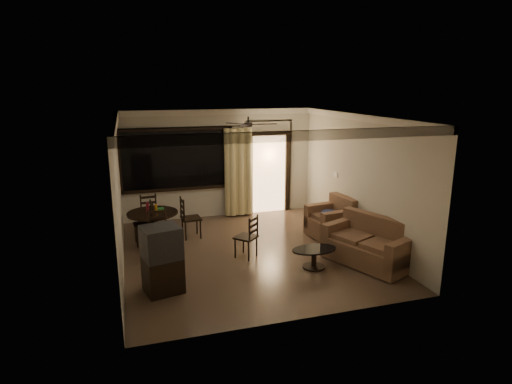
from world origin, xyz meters
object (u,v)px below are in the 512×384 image
object	(u,v)px
armchair	(333,221)
coffee_table	(314,255)
dining_chair_east	(191,225)
dining_chair_south	(160,242)
dining_chair_north	(149,220)
side_chair	(246,245)
dining_chair_west	(145,232)
sofa	(370,246)
dining_table	(153,219)
tv_cabinet	(162,259)

from	to	relation	value
armchair	coffee_table	xyz separation A→B (m)	(-1.13, -1.47, -0.12)
dining_chair_east	armchair	size ratio (longest dim) A/B	0.95
dining_chair_south	dining_chair_north	bearing A→B (deg)	90.00
dining_chair_south	armchair	xyz separation A→B (m)	(3.88, 0.03, 0.07)
dining_chair_south	side_chair	distance (m)	1.76
dining_chair_east	armchair	world-z (taller)	dining_chair_east
dining_chair_west	sofa	xyz separation A→B (m)	(4.15, -2.34, 0.07)
dining_chair_east	sofa	xyz separation A→B (m)	(3.12, -2.47, 0.07)
dining_chair_west	dining_chair_south	xyz separation A→B (m)	(0.26, -0.79, 0.02)
dining_chair_west	dining_chair_north	world-z (taller)	same
armchair	dining_chair_west	bearing A→B (deg)	162.23
dining_chair_south	sofa	distance (m)	4.19
dining_chair_east	side_chair	xyz separation A→B (m)	(0.91, -1.48, -0.02)
dining_table	armchair	distance (m)	4.04
tv_cabinet	sofa	bearing A→B (deg)	-12.58
tv_cabinet	armchair	distance (m)	4.28
dining_chair_west	dining_chair_east	world-z (taller)	same
dining_table	sofa	bearing A→B (deg)	-31.31
coffee_table	side_chair	distance (m)	1.40
dining_chair_south	dining_table	bearing A→B (deg)	89.88
dining_chair_south	sofa	xyz separation A→B (m)	(3.89, -1.55, 0.05)
sofa	coffee_table	xyz separation A→B (m)	(-1.13, 0.11, -0.10)
dining_chair_south	armchair	size ratio (longest dim) A/B	0.95
dining_table	tv_cabinet	xyz separation A→B (m)	(-0.01, -2.44, 0.03)
dining_chair_south	dining_chair_north	distance (m)	1.64
dining_chair_east	side_chair	bearing A→B (deg)	-153.25
dining_chair_north	sofa	xyz separation A→B (m)	(4.02, -3.19, 0.07)
dining_chair_south	coffee_table	size ratio (longest dim) A/B	1.09
armchair	side_chair	world-z (taller)	armchair
tv_cabinet	dining_table	bearing A→B (deg)	76.78
dining_chair_north	dining_chair_west	bearing A→B (deg)	76.97
dining_chair_east	dining_chair_north	world-z (taller)	same
tv_cabinet	coffee_table	world-z (taller)	tv_cabinet
dining_table	coffee_table	size ratio (longest dim) A/B	1.26
dining_chair_east	side_chair	distance (m)	1.74
coffee_table	side_chair	xyz separation A→B (m)	(-1.09, 0.88, 0.01)
dining_chair_west	dining_chair_east	size ratio (longest dim) A/B	1.00
dining_chair_west	dining_table	bearing A→B (deg)	105.33
dining_table	side_chair	distance (m)	2.26
dining_table	dining_chair_south	xyz separation A→B (m)	(0.07, -0.86, -0.24)
dining_table	dining_chair_west	world-z (taller)	dining_chair_west
dining_chair_east	dining_chair_north	xyz separation A→B (m)	(-0.90, 0.72, 0.00)
tv_cabinet	side_chair	xyz separation A→B (m)	(1.74, 1.03, -0.31)
dining_chair_north	tv_cabinet	distance (m)	3.24
dining_table	armchair	bearing A→B (deg)	-11.78
dining_table	dining_chair_north	size ratio (longest dim) A/B	1.16
dining_chair_west	tv_cabinet	world-z (taller)	tv_cabinet
dining_chair_north	tv_cabinet	xyz separation A→B (m)	(0.06, -3.22, 0.29)
sofa	dining_chair_north	bearing A→B (deg)	118.67
dining_table	sofa	distance (m)	4.63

